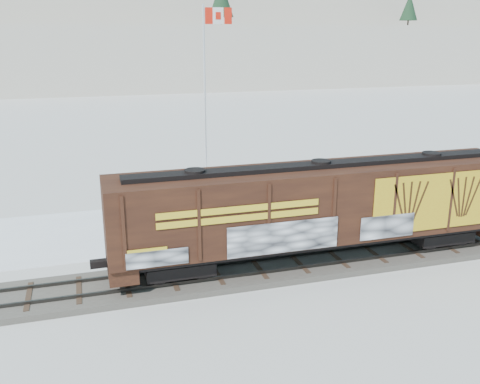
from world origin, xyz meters
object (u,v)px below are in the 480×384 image
object	(u,v)px
car_silver	(172,219)
car_dark	(274,203)
hopper_railcar	(319,206)
flagpole	(207,128)
car_white	(259,202)

from	to	relation	value
car_silver	car_dark	distance (m)	6.42
hopper_railcar	car_dark	size ratio (longest dim) A/B	3.82
car_silver	flagpole	bearing A→B (deg)	-23.88
flagpole	car_silver	xyz separation A→B (m)	(-3.52, -5.99, -3.96)
car_silver	car_dark	bearing A→B (deg)	-76.30
car_white	car_dark	world-z (taller)	car_white
hopper_railcar	flagpole	bearing A→B (deg)	100.61
flagpole	car_silver	size ratio (longest dim) A/B	3.18
flagpole	car_white	world-z (taller)	flagpole
flagpole	car_dark	distance (m)	7.09
flagpole	hopper_railcar	bearing A→B (deg)	-79.39
car_silver	car_white	xyz separation A→B (m)	(5.56, 1.21, 0.11)
hopper_railcar	car_white	size ratio (longest dim) A/B	4.14
car_dark	flagpole	bearing A→B (deg)	30.10
car_white	car_dark	size ratio (longest dim) A/B	0.92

